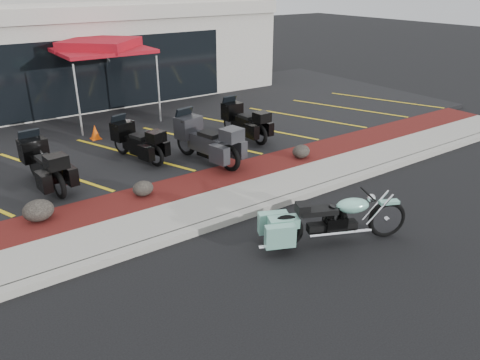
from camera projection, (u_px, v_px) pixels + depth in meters
ground at (246, 243)px, 9.16m from camera, size 90.00×90.00×0.00m
curb at (221, 222)px, 9.80m from camera, size 24.00×0.25×0.15m
sidewalk at (204, 209)px, 10.33m from camera, size 24.00×1.20×0.15m
mulch_bed at (178, 190)px, 11.23m from camera, size 24.00×1.20×0.16m
upper_lot at (100, 134)px, 15.29m from camera, size 26.00×9.60×0.15m
dealership_building at (42, 50)px, 19.22m from camera, size 18.00×8.16×4.00m
boulder_left at (38, 210)px, 9.61m from camera, size 0.63×0.52×0.45m
boulder_mid at (143, 188)px, 10.72m from camera, size 0.49×0.41×0.34m
boulder_right at (301, 151)px, 12.96m from camera, size 0.52×0.43×0.37m
hero_cruiser at (387, 214)px, 9.18m from camera, size 2.99×1.86×1.03m
touring_black_front at (33, 154)px, 11.51m from camera, size 1.04×2.24×1.26m
touring_black_mid at (121, 135)px, 13.08m from camera, size 1.27×2.13×1.16m
touring_grey at (185, 132)px, 12.97m from camera, size 1.37×2.50×1.38m
touring_black_rear at (230, 114)px, 14.90m from camera, size 0.89×2.11×1.21m
traffic_cone at (95, 132)px, 14.46m from camera, size 0.32×0.32×0.45m
popup_canopy at (101, 47)px, 15.63m from camera, size 3.81×3.81×2.73m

